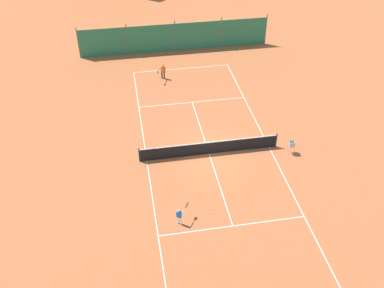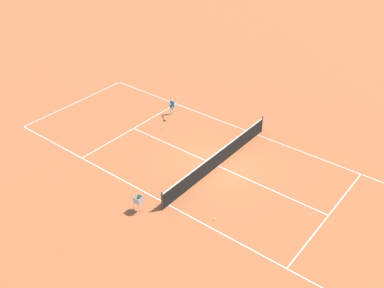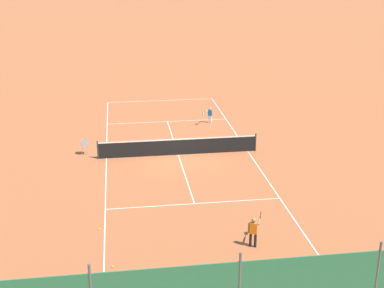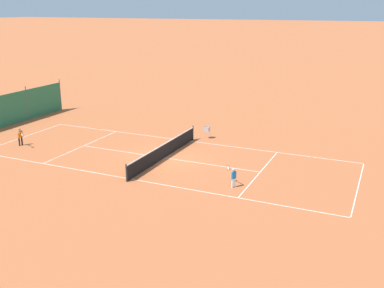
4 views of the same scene
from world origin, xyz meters
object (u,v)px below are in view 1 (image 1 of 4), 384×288
Objects in this scene: tennis_ball_alley_right at (240,85)px; ball_hopper at (292,145)px; tennis_ball_service_box at (210,209)px; tennis_ball_far_corner at (173,169)px; player_far_baseline at (163,71)px; player_near_service at (180,215)px; tennis_net at (209,148)px; tennis_ball_near_corner at (226,68)px; tennis_ball_alley_left at (251,127)px.

ball_hopper is at bearing -83.84° from tennis_ball_alley_right.
tennis_ball_service_box is 4.15m from tennis_ball_far_corner.
player_far_baseline reaches higher than ball_hopper.
player_near_service reaches higher than ball_hopper.
tennis_net reaches higher than tennis_ball_far_corner.
tennis_net is 7.22× the size of player_far_baseline.
player_near_service reaches higher than tennis_ball_alley_right.
player_far_baseline is 19.26× the size of tennis_ball_far_corner.
player_near_service is at bearing -149.14° from ball_hopper.
tennis_ball_alley_right is 2.99m from tennis_ball_near_corner.
tennis_ball_service_box is at bearing -87.13° from player_far_baseline.
tennis_ball_far_corner is at bearing -156.51° from tennis_net.
player_near_service is 1.23× the size of ball_hopper.
tennis_ball_near_corner is at bearing 62.74° from tennis_ball_far_corner.
player_near_service is 0.86× the size of player_far_baseline.
tennis_ball_alley_right is 1.00× the size of tennis_ball_alley_left.
ball_hopper is (5.31, -0.82, 0.16)m from tennis_net.
ball_hopper is at bearing -61.19° from tennis_ball_alley_left.
tennis_net is 139.09× the size of tennis_ball_alley_right.
tennis_ball_alley_right is at bearing 62.39° from tennis_net.
tennis_ball_alley_right is 1.00× the size of tennis_ball_near_corner.
player_near_service is 16.17m from player_far_baseline.
tennis_ball_service_box is 0.07× the size of ball_hopper.
player_far_baseline is 19.26× the size of tennis_ball_alley_left.
ball_hopper reaches higher than tennis_ball_far_corner.
tennis_ball_alley_left is at bearing -91.47° from tennis_ball_near_corner.
player_near_service is 16.62× the size of tennis_ball_alley_right.
tennis_ball_alley_right is at bearing 53.72° from tennis_ball_far_corner.
ball_hopper reaches higher than tennis_ball_service_box.
tennis_ball_far_corner is at bearing -93.98° from player_far_baseline.
tennis_net reaches higher than tennis_ball_service_box.
ball_hopper reaches higher than tennis_ball_alley_left.
player_near_service reaches higher than tennis_ball_service_box.
ball_hopper reaches higher than tennis_ball_near_corner.
player_far_baseline is 19.26× the size of tennis_ball_service_box.
tennis_net is 139.09× the size of tennis_ball_near_corner.
player_near_service is 15.67m from tennis_ball_alley_right.
tennis_ball_alley_left is 1.00× the size of tennis_ball_near_corner.
player_far_baseline is at bearing 92.87° from tennis_ball_service_box.
tennis_ball_service_box is 14.24m from tennis_ball_alley_right.
player_far_baseline is 19.26× the size of tennis_ball_near_corner.
tennis_ball_alley_right is 0.07× the size of ball_hopper.
tennis_ball_service_box is 16.85m from tennis_ball_near_corner.
tennis_ball_near_corner is at bearing 71.34° from tennis_net.
player_near_service is at bearing -93.11° from tennis_ball_far_corner.
tennis_ball_alley_right is at bearing 96.16° from ball_hopper.
player_far_baseline is 19.26× the size of tennis_ball_alley_right.
tennis_ball_far_corner is (-6.89, -9.38, 0.00)m from tennis_ball_alley_right.
tennis_ball_alley_left is (3.56, 2.36, -0.47)m from tennis_net.
player_near_service is 9.46m from ball_hopper.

